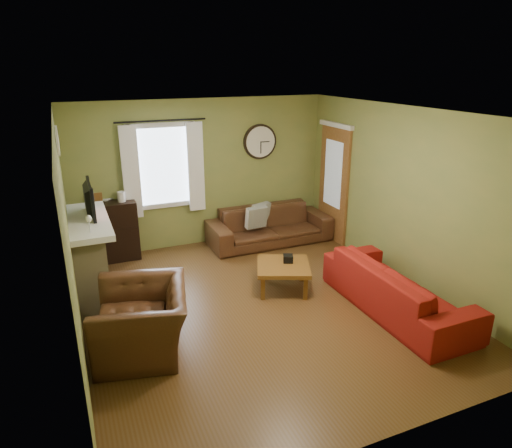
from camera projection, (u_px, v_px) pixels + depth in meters
name	position (u px, v px, depth m)	size (l,w,h in m)	color
floor	(261.00, 305.00, 6.29)	(4.60, 5.20, 0.00)	#523519
ceiling	(261.00, 113.00, 5.42)	(4.60, 5.20, 0.00)	white
wall_left	(69.00, 242.00, 5.00)	(0.00, 5.20, 2.60)	olive
wall_right	(404.00, 197.00, 6.70)	(0.00, 5.20, 2.60)	olive
wall_back	(203.00, 174.00, 8.11)	(4.60, 0.00, 2.60)	olive
wall_front	(393.00, 313.00, 3.60)	(4.60, 0.00, 2.60)	olive
fireplace	(89.00, 262.00, 6.33)	(0.40, 1.40, 1.10)	tan
firebox	(105.00, 276.00, 6.48)	(0.04, 0.60, 0.55)	black
mantel	(86.00, 222.00, 6.14)	(0.58, 1.60, 0.08)	white
tv	(85.00, 203.00, 6.21)	(0.60, 0.08, 0.35)	black
tv_screen	(91.00, 199.00, 6.22)	(0.02, 0.62, 0.36)	#994C3F
medallion_left	(58.00, 144.00, 5.39)	(0.28, 0.28, 0.03)	white
medallion_mid	(57.00, 140.00, 5.69)	(0.28, 0.28, 0.03)	white
medallion_right	(57.00, 136.00, 5.99)	(0.28, 0.28, 0.03)	white
window_pane	(163.00, 166.00, 7.76)	(1.00, 0.02, 1.30)	silver
curtain_rod	(161.00, 121.00, 7.42)	(0.03, 0.03, 1.50)	black
curtain_left	(131.00, 173.00, 7.49)	(0.28, 0.04, 1.55)	white
curtain_right	(196.00, 167.00, 7.90)	(0.28, 0.04, 1.55)	white
wall_clock	(260.00, 142.00, 8.30)	(0.64, 0.06, 0.64)	white
door	(334.00, 184.00, 8.38)	(0.05, 0.90, 2.10)	brown
bookshelf	(112.00, 232.00, 7.59)	(0.85, 0.36, 1.00)	black
book	(100.00, 203.00, 7.56)	(0.18, 0.25, 0.02)	brown
sofa_brown	(269.00, 225.00, 8.41)	(2.24, 0.88, 0.66)	#442616
pillow_left	(256.00, 217.00, 8.15)	(0.39, 0.12, 0.39)	gray
pillow_right	(260.00, 213.00, 8.37)	(0.38, 0.11, 0.38)	gray
sofa_red	(397.00, 288.00, 6.06)	(2.29, 0.89, 0.67)	maroon
armchair	(142.00, 320.00, 5.21)	(1.17, 1.02, 0.76)	#442616
coffee_table	(283.00, 277.00, 6.67)	(0.75, 0.75, 0.40)	brown
tissue_box	(288.00, 262.00, 6.70)	(0.14, 0.14, 0.11)	black
wine_glass_a	(90.00, 225.00, 5.59)	(0.07, 0.07, 0.21)	white
wine_glass_b	(89.00, 223.00, 5.69)	(0.07, 0.07, 0.19)	white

